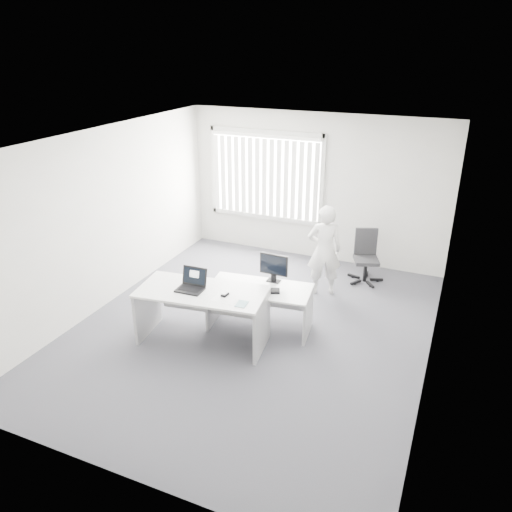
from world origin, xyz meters
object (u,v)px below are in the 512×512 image
at_px(person, 324,250).
at_px(desk_far, 260,299).
at_px(desk_near, 202,305).
at_px(office_chair, 365,265).
at_px(laptop, 189,281).
at_px(monitor, 274,268).

bearing_deg(person, desk_far, 48.48).
relative_size(desk_near, person, 1.20).
bearing_deg(desk_near, desk_far, 39.50).
relative_size(desk_near, office_chair, 1.98).
bearing_deg(laptop, desk_far, 40.86).
xyz_separation_m(desk_near, laptop, (-0.15, -0.07, 0.37)).
distance_m(office_chair, person, 1.06).
xyz_separation_m(desk_far, person, (0.53, 1.48, 0.29)).
bearing_deg(monitor, person, 72.20).
xyz_separation_m(person, monitor, (-0.42, -1.21, 0.12)).
distance_m(person, monitor, 1.29).
relative_size(desk_near, desk_far, 1.19).
bearing_deg(desk_near, monitor, 44.70).
relative_size(office_chair, person, 0.61).
height_order(desk_near, desk_far, desk_near).
bearing_deg(person, office_chair, -148.49).
xyz_separation_m(desk_far, monitor, (0.11, 0.27, 0.41)).
xyz_separation_m(desk_far, office_chair, (1.09, 2.23, -0.19)).
xyz_separation_m(laptop, monitor, (0.86, 0.98, -0.06)).
height_order(laptop, monitor, monitor).
height_order(person, laptop, person).
height_order(desk_near, laptop, laptop).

